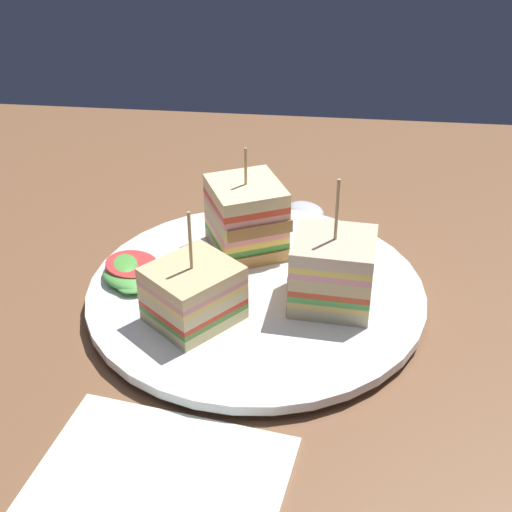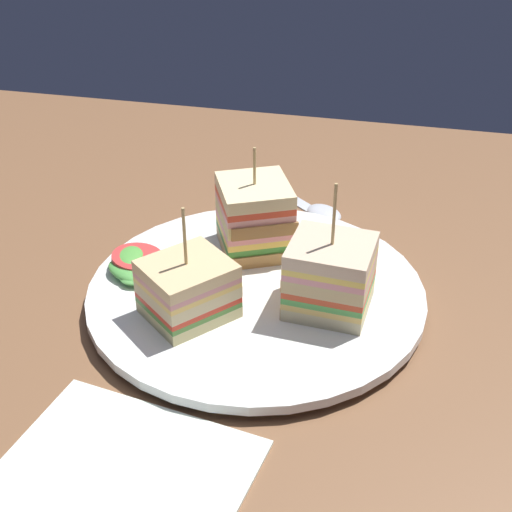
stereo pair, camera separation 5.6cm
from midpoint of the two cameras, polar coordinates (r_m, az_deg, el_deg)
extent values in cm
cube|color=brown|center=(58.98, -2.72, -4.44)|extent=(128.68, 80.84, 1.80)
cylinder|color=white|center=(58.26, -2.75, -3.48)|extent=(16.57, 16.57, 0.63)
cylinder|color=white|center=(57.86, -2.77, -2.92)|extent=(26.73, 26.73, 0.77)
cube|color=#D9BF81|center=(62.40, -3.33, 0.98)|extent=(7.68, 7.86, 1.11)
cube|color=#B2844C|center=(59.99, -2.55, -0.41)|extent=(5.10, 2.59, 1.11)
cube|color=#3F8A33|center=(61.97, -3.36, 1.64)|extent=(7.68, 7.86, 0.56)
cube|color=#F4CB50|center=(61.68, -3.37, 2.09)|extent=(7.68, 7.86, 0.56)
cube|color=pink|center=(61.40, -3.39, 2.54)|extent=(7.68, 7.86, 0.56)
cube|color=beige|center=(60.99, -3.41, 3.22)|extent=(7.68, 7.86, 1.11)
cube|color=#9E7242|center=(58.52, -2.61, 1.90)|extent=(5.10, 2.59, 1.11)
cube|color=pink|center=(60.59, -3.44, 3.91)|extent=(7.68, 7.86, 0.56)
cube|color=#E3482E|center=(60.32, -3.46, 4.38)|extent=(7.68, 7.86, 0.56)
cube|color=beige|center=(59.93, -3.48, 5.09)|extent=(7.68, 7.86, 1.11)
cylinder|color=tan|center=(58.98, -3.55, 6.96)|extent=(0.24, 0.24, 3.21)
cube|color=beige|center=(54.59, -7.80, -4.57)|extent=(8.03, 8.10, 0.93)
cube|color=#9E7242|center=(55.97, -5.39, -3.35)|extent=(4.21, 3.62, 0.93)
cube|color=#538E39|center=(54.19, -7.86, -4.00)|extent=(8.03, 8.10, 0.43)
cube|color=red|center=(53.94, -7.89, -3.63)|extent=(8.03, 8.10, 0.43)
cube|color=beige|center=(53.55, -7.94, -3.05)|extent=(8.03, 8.10, 0.93)
cube|color=#B2844C|center=(54.95, -5.48, -1.84)|extent=(4.21, 3.62, 0.93)
cube|color=#F4C85F|center=(53.16, -8.00, -2.45)|extent=(8.03, 8.10, 0.43)
cube|color=#DB8D8A|center=(52.92, -8.03, -2.07)|extent=(8.03, 8.10, 0.43)
cube|color=#E1BC85|center=(52.55, -8.09, -1.46)|extent=(8.03, 8.10, 0.93)
cylinder|color=tan|center=(51.08, -8.32, 1.10)|extent=(0.24, 0.24, 4.57)
cube|color=beige|center=(55.82, 3.06, -3.26)|extent=(6.45, 6.07, 1.05)
cube|color=#B2844C|center=(56.20, 0.09, -2.93)|extent=(0.68, 5.49, 1.05)
cube|color=#F2CA65|center=(55.38, 3.09, -2.61)|extent=(6.45, 6.07, 0.50)
cube|color=#54AC4E|center=(55.09, 3.10, -2.19)|extent=(6.45, 6.07, 0.50)
cube|color=#D84B28|center=(54.81, 3.12, -1.76)|extent=(6.45, 6.07, 0.50)
cube|color=#D4B67C|center=(54.38, 3.14, -1.08)|extent=(6.45, 6.07, 1.05)
cube|color=#B2844C|center=(54.77, 0.09, -0.76)|extent=(0.68, 5.49, 1.05)
cube|color=pink|center=(53.96, 3.16, -0.40)|extent=(6.45, 6.07, 0.50)
cube|color=#F3D057|center=(53.69, 3.18, 0.05)|extent=(6.45, 6.07, 0.50)
cube|color=beige|center=(53.28, 3.20, 0.76)|extent=(6.45, 6.07, 1.05)
cylinder|color=tan|center=(51.80, 3.30, 3.54)|extent=(0.24, 0.24, 4.85)
ellipsoid|color=#569143|center=(59.93, -12.84, -1.23)|extent=(3.87, 3.97, 1.54)
ellipsoid|color=#55AB4A|center=(58.93, -12.81, -1.95)|extent=(4.97, 4.06, 1.28)
ellipsoid|color=#5BA545|center=(60.62, -12.93, -0.90)|extent=(3.52, 3.75, 1.24)
ellipsoid|color=#53A241|center=(60.57, -13.00, -0.81)|extent=(4.04, 5.02, 1.49)
ellipsoid|color=#58A84D|center=(58.75, -11.62, -2.07)|extent=(4.97, 5.07, 0.85)
cylinder|color=#D23937|center=(60.14, -12.35, -0.93)|extent=(4.30, 4.26, 1.21)
cube|color=silver|center=(75.01, -2.10, 5.16)|extent=(9.10, 7.93, 0.25)
ellipsoid|color=silver|center=(70.35, 1.69, 3.55)|extent=(4.69, 4.57, 1.00)
cube|color=white|center=(45.21, -11.73, -17.63)|extent=(16.67, 14.75, 0.50)
camera|label=1|loc=(0.03, -92.86, -1.81)|focal=51.07mm
camera|label=2|loc=(0.03, 87.14, 1.81)|focal=51.07mm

